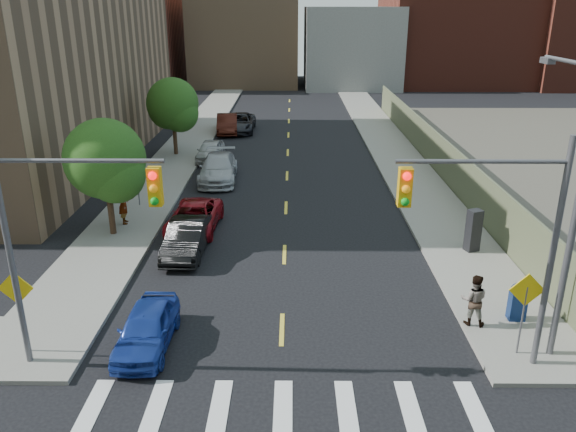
{
  "coord_description": "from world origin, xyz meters",
  "views": [
    {
      "loc": [
        0.33,
        -8.12,
        10.07
      ],
      "look_at": [
        0.16,
        13.41,
        2.0
      ],
      "focal_mm": 35.0,
      "sensor_mm": 36.0,
      "label": 1
    }
  ],
  "objects_px": {
    "mailbox": "(518,302)",
    "parked_car_white": "(210,151)",
    "pedestrian_east": "(474,300)",
    "parked_car_blue": "(147,328)",
    "parked_car_silver": "(218,168)",
    "payphone": "(473,230)",
    "parked_car_grey": "(239,123)",
    "parked_car_red": "(194,218)",
    "pedestrian_west": "(123,204)",
    "parked_car_maroon": "(227,124)",
    "parked_car_black": "(187,238)"
  },
  "relations": [
    {
      "from": "mailbox",
      "to": "parked_car_white",
      "type": "bearing_deg",
      "value": 123.71
    },
    {
      "from": "pedestrian_east",
      "to": "parked_car_white",
      "type": "bearing_deg",
      "value": -46.81
    },
    {
      "from": "parked_car_blue",
      "to": "pedestrian_east",
      "type": "height_order",
      "value": "pedestrian_east"
    },
    {
      "from": "parked_car_silver",
      "to": "payphone",
      "type": "relative_size",
      "value": 2.92
    },
    {
      "from": "parked_car_grey",
      "to": "parked_car_silver",
      "type": "bearing_deg",
      "value": -89.88
    },
    {
      "from": "parked_car_grey",
      "to": "pedestrian_east",
      "type": "distance_m",
      "value": 32.82
    },
    {
      "from": "parked_car_red",
      "to": "mailbox",
      "type": "distance_m",
      "value": 14.75
    },
    {
      "from": "parked_car_grey",
      "to": "mailbox",
      "type": "bearing_deg",
      "value": -68.44
    },
    {
      "from": "parked_car_silver",
      "to": "pedestrian_east",
      "type": "xyz_separation_m",
      "value": [
        10.5,
        -16.76,
        0.26
      ]
    },
    {
      "from": "parked_car_blue",
      "to": "pedestrian_west",
      "type": "relative_size",
      "value": 1.96
    },
    {
      "from": "parked_car_red",
      "to": "payphone",
      "type": "distance_m",
      "value": 12.69
    },
    {
      "from": "parked_car_maroon",
      "to": "payphone",
      "type": "distance_m",
      "value": 27.85
    },
    {
      "from": "parked_car_black",
      "to": "parked_car_red",
      "type": "bearing_deg",
      "value": 94.03
    },
    {
      "from": "parked_car_red",
      "to": "payphone",
      "type": "xyz_separation_m",
      "value": [
        12.42,
        -2.55,
        0.41
      ]
    },
    {
      "from": "payphone",
      "to": "parked_car_white",
      "type": "bearing_deg",
      "value": 110.03
    },
    {
      "from": "parked_car_blue",
      "to": "pedestrian_east",
      "type": "xyz_separation_m",
      "value": [
        10.5,
        1.17,
        0.38
      ]
    },
    {
      "from": "parked_car_red",
      "to": "parked_car_white",
      "type": "distance_m",
      "value": 12.97
    },
    {
      "from": "pedestrian_east",
      "to": "payphone",
      "type": "bearing_deg",
      "value": -91.84
    },
    {
      "from": "parked_car_blue",
      "to": "parked_car_maroon",
      "type": "distance_m",
      "value": 31.69
    },
    {
      "from": "parked_car_red",
      "to": "mailbox",
      "type": "height_order",
      "value": "mailbox"
    },
    {
      "from": "parked_car_silver",
      "to": "payphone",
      "type": "distance_m",
      "value": 16.34
    },
    {
      "from": "parked_car_white",
      "to": "pedestrian_west",
      "type": "height_order",
      "value": "pedestrian_west"
    },
    {
      "from": "parked_car_black",
      "to": "pedestrian_west",
      "type": "bearing_deg",
      "value": 139.48
    },
    {
      "from": "parked_car_silver",
      "to": "parked_car_white",
      "type": "relative_size",
      "value": 1.31
    },
    {
      "from": "parked_car_maroon",
      "to": "payphone",
      "type": "height_order",
      "value": "payphone"
    },
    {
      "from": "parked_car_black",
      "to": "mailbox",
      "type": "distance_m",
      "value": 13.33
    },
    {
      "from": "parked_car_silver",
      "to": "pedestrian_east",
      "type": "bearing_deg",
      "value": -60.57
    },
    {
      "from": "parked_car_black",
      "to": "parked_car_grey",
      "type": "xyz_separation_m",
      "value": [
        0.0,
        25.18,
        0.05
      ]
    },
    {
      "from": "mailbox",
      "to": "pedestrian_east",
      "type": "relative_size",
      "value": 0.74
    },
    {
      "from": "mailbox",
      "to": "parked_car_blue",
      "type": "bearing_deg",
      "value": -171.27
    },
    {
      "from": "parked_car_blue",
      "to": "parked_car_silver",
      "type": "relative_size",
      "value": 0.71
    },
    {
      "from": "parked_car_maroon",
      "to": "parked_car_grey",
      "type": "height_order",
      "value": "parked_car_maroon"
    },
    {
      "from": "parked_car_white",
      "to": "parked_car_grey",
      "type": "height_order",
      "value": "parked_car_grey"
    },
    {
      "from": "parked_car_blue",
      "to": "parked_car_red",
      "type": "xyz_separation_m",
      "value": [
        -0.13,
        9.73,
        0.01
      ]
    },
    {
      "from": "parked_car_silver",
      "to": "pedestrian_west",
      "type": "relative_size",
      "value": 2.75
    },
    {
      "from": "parked_car_silver",
      "to": "parked_car_red",
      "type": "bearing_deg",
      "value": -93.54
    },
    {
      "from": "parked_car_white",
      "to": "parked_car_maroon",
      "type": "distance_m",
      "value": 9.01
    },
    {
      "from": "parked_car_grey",
      "to": "pedestrian_east",
      "type": "xyz_separation_m",
      "value": [
        10.5,
        -31.09,
        0.27
      ]
    },
    {
      "from": "parked_car_blue",
      "to": "parked_car_silver",
      "type": "distance_m",
      "value": 17.94
    },
    {
      "from": "parked_car_blue",
      "to": "pedestrian_east",
      "type": "distance_m",
      "value": 10.57
    },
    {
      "from": "parked_car_grey",
      "to": "pedestrian_west",
      "type": "height_order",
      "value": "pedestrian_west"
    },
    {
      "from": "parked_car_maroon",
      "to": "pedestrian_west",
      "type": "height_order",
      "value": "pedestrian_west"
    },
    {
      "from": "mailbox",
      "to": "pedestrian_west",
      "type": "relative_size",
      "value": 0.67
    },
    {
      "from": "parked_car_blue",
      "to": "payphone",
      "type": "bearing_deg",
      "value": 30.92
    },
    {
      "from": "parked_car_maroon",
      "to": "parked_car_black",
      "type": "bearing_deg",
      "value": -93.19
    },
    {
      "from": "parked_car_grey",
      "to": "parked_car_blue",
      "type": "bearing_deg",
      "value": -89.88
    },
    {
      "from": "parked_car_blue",
      "to": "parked_car_red",
      "type": "height_order",
      "value": "parked_car_red"
    },
    {
      "from": "parked_car_white",
      "to": "payphone",
      "type": "relative_size",
      "value": 2.22
    },
    {
      "from": "pedestrian_east",
      "to": "parked_car_grey",
      "type": "bearing_deg",
      "value": -56.56
    },
    {
      "from": "parked_car_silver",
      "to": "parked_car_white",
      "type": "bearing_deg",
      "value": 100.77
    }
  ]
}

